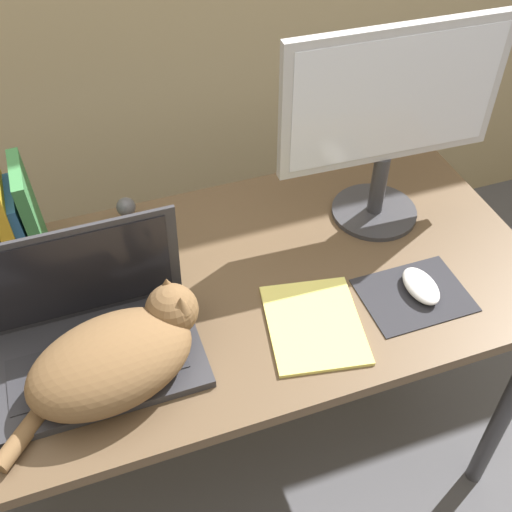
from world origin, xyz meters
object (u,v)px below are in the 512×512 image
(external_monitor, at_px, (390,116))
(webcam, at_px, (126,208))
(laptop, at_px, (90,335))
(computer_mouse, at_px, (421,286))
(cat, at_px, (117,357))
(book_row, at_px, (9,220))
(notepad, at_px, (314,324))

(external_monitor, distance_m, webcam, 0.62)
(laptop, xyz_separation_m, computer_mouse, (0.67, -0.07, -0.03))
(cat, relative_size, external_monitor, 0.82)
(computer_mouse, bearing_deg, laptop, 173.94)
(external_monitor, bearing_deg, book_row, 171.80)
(cat, distance_m, notepad, 0.39)
(cat, bearing_deg, webcam, 77.20)
(cat, distance_m, external_monitor, 0.73)
(notepad, relative_size, webcam, 3.69)
(cat, bearing_deg, laptop, 115.80)
(computer_mouse, distance_m, notepad, 0.24)
(notepad, bearing_deg, book_row, 144.17)
(computer_mouse, height_order, notepad, computer_mouse)
(external_monitor, xyz_separation_m, book_row, (-0.80, 0.11, -0.15))
(webcam, bearing_deg, notepad, -56.35)
(cat, height_order, computer_mouse, cat)
(external_monitor, xyz_separation_m, notepad, (-0.27, -0.27, -0.26))
(cat, height_order, notepad, cat)
(book_row, xyz_separation_m, notepad, (0.53, -0.38, -0.11))
(webcam, bearing_deg, computer_mouse, -38.34)
(book_row, bearing_deg, cat, -69.12)
(webcam, bearing_deg, cat, -102.80)
(webcam, bearing_deg, book_row, -168.84)
(external_monitor, distance_m, book_row, 0.82)
(laptop, xyz_separation_m, webcam, (0.14, 0.35, -0.01))
(laptop, relative_size, notepad, 1.54)
(cat, xyz_separation_m, book_row, (-0.15, 0.38, 0.05))
(book_row, relative_size, webcam, 3.75)
(external_monitor, height_order, webcam, external_monitor)
(computer_mouse, xyz_separation_m, webcam, (-0.53, 0.42, 0.03))
(laptop, xyz_separation_m, notepad, (0.42, -0.08, -0.05))
(external_monitor, xyz_separation_m, webcam, (-0.55, 0.16, -0.22))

